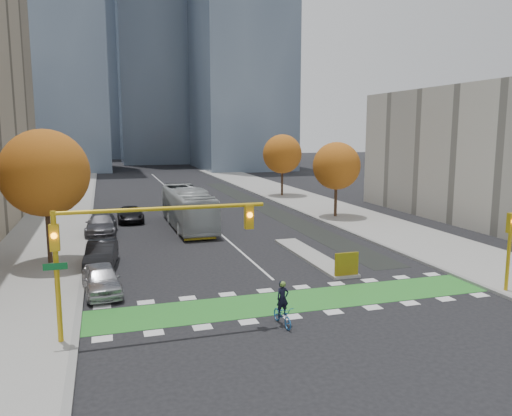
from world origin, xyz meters
TOP-DOWN VIEW (x-y plane):
  - ground at (0.00, 0.00)m, footprint 300.00×300.00m
  - sidewalk_west at (-13.50, 20.00)m, footprint 7.00×120.00m
  - sidewalk_east at (13.50, 20.00)m, footprint 7.00×120.00m
  - curb_west at (-10.00, 20.00)m, footprint 0.30×120.00m
  - curb_east at (10.00, 20.00)m, footprint 0.30×120.00m
  - bike_crossing at (0.00, 1.50)m, footprint 20.00×3.00m
  - centre_line at (0.00, 40.00)m, footprint 0.15×70.00m
  - bike_lane_paint at (7.50, 30.00)m, footprint 2.50×50.00m
  - median_island at (4.00, 9.00)m, footprint 1.60×10.00m
  - hazard_board at (4.00, 4.20)m, footprint 1.40×0.12m
  - tower_ne at (20.00, 85.00)m, footprint 18.00×24.00m
  - tower_far at (-4.00, 140.00)m, footprint 26.00×26.00m
  - tree_west at (-12.00, 12.00)m, footprint 5.20×5.20m
  - tree_east_near at (12.00, 22.00)m, footprint 4.40×4.40m
  - tree_east_far at (12.50, 38.00)m, footprint 4.80×4.80m
  - traffic_signal_west at (-7.93, -0.51)m, footprint 8.53×0.56m
  - traffic_signal_east at (10.50, -0.51)m, footprint 0.35×0.43m
  - cyclist at (-1.73, -1.17)m, footprint 0.72×1.71m
  - bus at (-1.98, 21.39)m, footprint 2.96×12.05m
  - parked_car_a at (-9.00, 5.42)m, footprint 2.18×4.49m
  - parked_car_b at (-9.00, 10.55)m, footprint 2.12×4.82m
  - parked_car_c at (-9.00, 20.52)m, footprint 2.58×5.74m
  - parked_car_d at (-6.51, 25.58)m, footprint 2.29×4.86m

SIDE VIEW (x-z plane):
  - ground at x=0.00m, z-range 0.00..0.00m
  - centre_line at x=0.00m, z-range 0.00..0.01m
  - bike_lane_paint at x=7.50m, z-range 0.00..0.01m
  - bike_crossing at x=0.00m, z-range 0.00..0.01m
  - sidewalk_west at x=-13.50m, z-range 0.00..0.15m
  - sidewalk_east at x=13.50m, z-range 0.00..0.15m
  - curb_west at x=-10.00m, z-range -0.01..0.15m
  - curb_east at x=10.00m, z-range -0.01..0.15m
  - median_island at x=4.00m, z-range 0.00..0.16m
  - cyclist at x=-1.73m, z-range -0.32..1.60m
  - parked_car_d at x=-6.51m, z-range 0.00..1.34m
  - parked_car_a at x=-9.00m, z-range 0.00..1.48m
  - parked_car_b at x=-9.00m, z-range 0.00..1.54m
  - hazard_board at x=4.00m, z-range 0.15..1.45m
  - parked_car_c at x=-9.00m, z-range 0.00..1.63m
  - bus at x=-1.98m, z-range 0.00..3.35m
  - traffic_signal_east at x=10.50m, z-range 0.68..4.78m
  - traffic_signal_west at x=-7.93m, z-range 1.43..6.63m
  - tree_east_near at x=12.00m, z-range 1.33..8.40m
  - tree_east_far at x=12.50m, z-range 1.42..9.07m
  - tree_west at x=-12.00m, z-range 1.50..9.73m
  - tower_ne at x=20.00m, z-range 0.00..60.00m
  - tower_far at x=-4.00m, z-range 0.00..80.00m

